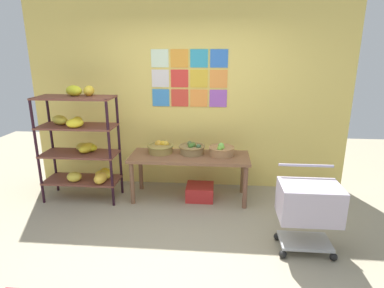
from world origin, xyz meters
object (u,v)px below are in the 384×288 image
Objects in this scene: fruit_basket_centre at (221,150)px; shopping_cart at (309,205)px; banana_shelf_unit at (82,142)px; fruit_basket_right at (192,149)px; display_table at (189,161)px; fruit_basket_back_left at (161,148)px; produce_crate_under_table at (200,192)px.

shopping_cart is at bearing -52.94° from fruit_basket_centre.
banana_shelf_unit reaches higher than fruit_basket_right.
banana_shelf_unit reaches higher than fruit_basket_centre.
fruit_basket_right is at bearing 132.88° from shopping_cart.
display_table is 0.18m from fruit_basket_right.
shopping_cart is (2.79, -1.01, -0.31)m from banana_shelf_unit.
banana_shelf_unit is 2.98m from shopping_cart.
banana_shelf_unit is 1.92m from fruit_basket_centre.
fruit_basket_back_left is (-0.86, 0.06, -0.00)m from fruit_basket_centre.
fruit_basket_centre is 0.97× the size of fruit_basket_right.
fruit_basket_right is (0.03, 0.09, 0.15)m from display_table.
display_table is 1.74m from shopping_cart.
shopping_cart reaches higher than fruit_basket_centre.
display_table is at bearing 173.70° from produce_crate_under_table.
banana_shelf_unit is at bearing -172.14° from fruit_basket_right.
banana_shelf_unit is 4.35× the size of fruit_basket_right.
display_table is at bearing 4.61° from banana_shelf_unit.
fruit_basket_centre is 0.86m from fruit_basket_back_left.
fruit_basket_right is 0.96× the size of produce_crate_under_table.
produce_crate_under_table is at bearing -40.43° from fruit_basket_right.
shopping_cart is at bearing -40.49° from display_table.
fruit_basket_centre reaches higher than fruit_basket_right.
display_table is at bearing -174.58° from fruit_basket_centre.
banana_shelf_unit is at bearing -175.39° from display_table.
shopping_cart is (1.18, -1.11, 0.42)m from produce_crate_under_table.
display_table is 4.49× the size of fruit_basket_right.
fruit_basket_right is 0.45m from fruit_basket_back_left.
display_table is 0.48m from produce_crate_under_table.
fruit_basket_back_left is 0.97× the size of produce_crate_under_table.
fruit_basket_centre is 0.96× the size of fruit_basket_back_left.
fruit_basket_centre is (0.44, 0.04, 0.15)m from display_table.
fruit_basket_right is 0.42× the size of shopping_cart.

